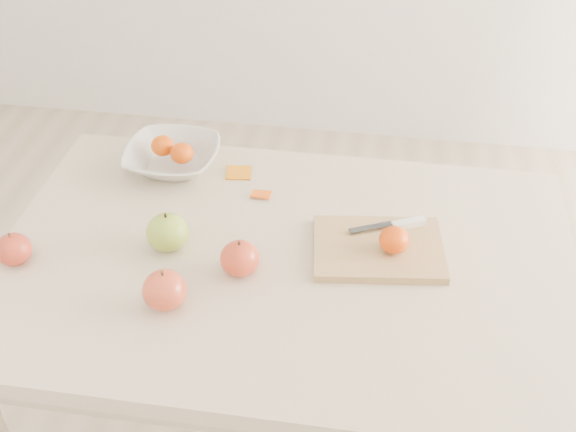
# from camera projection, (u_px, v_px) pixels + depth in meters

# --- Properties ---
(table) EXTENTS (1.20, 0.80, 0.75)m
(table) POSITION_uv_depth(u_px,v_px,m) (284.00, 292.00, 1.55)
(table) COLOR beige
(table) RESTS_ON ground
(cutting_board) EXTENTS (0.29, 0.23, 0.02)m
(cutting_board) POSITION_uv_depth(u_px,v_px,m) (378.00, 249.00, 1.50)
(cutting_board) COLOR tan
(cutting_board) RESTS_ON table
(board_tangerine) EXTENTS (0.06, 0.06, 0.05)m
(board_tangerine) POSITION_uv_depth(u_px,v_px,m) (394.00, 240.00, 1.46)
(board_tangerine) COLOR #D04607
(board_tangerine) RESTS_ON cutting_board
(fruit_bowl) EXTENTS (0.23, 0.23, 0.06)m
(fruit_bowl) POSITION_uv_depth(u_px,v_px,m) (172.00, 157.00, 1.74)
(fruit_bowl) COLOR silver
(fruit_bowl) RESTS_ON table
(bowl_tangerine_near) EXTENTS (0.06, 0.06, 0.05)m
(bowl_tangerine_near) POSITION_uv_depth(u_px,v_px,m) (163.00, 146.00, 1.73)
(bowl_tangerine_near) COLOR #E06307
(bowl_tangerine_near) RESTS_ON fruit_bowl
(bowl_tangerine_far) EXTENTS (0.06, 0.06, 0.05)m
(bowl_tangerine_far) POSITION_uv_depth(u_px,v_px,m) (182.00, 153.00, 1.71)
(bowl_tangerine_far) COLOR #E74408
(bowl_tangerine_far) RESTS_ON fruit_bowl
(orange_peel_a) EXTENTS (0.06, 0.05, 0.01)m
(orange_peel_a) POSITION_uv_depth(u_px,v_px,m) (239.00, 174.00, 1.72)
(orange_peel_a) COLOR orange
(orange_peel_a) RESTS_ON table
(orange_peel_b) EXTENTS (0.05, 0.04, 0.01)m
(orange_peel_b) POSITION_uv_depth(u_px,v_px,m) (261.00, 195.00, 1.66)
(orange_peel_b) COLOR #ED5E10
(orange_peel_b) RESTS_ON table
(paring_knife) EXTENTS (0.16, 0.08, 0.01)m
(paring_knife) POSITION_uv_depth(u_px,v_px,m) (403.00, 224.00, 1.54)
(paring_knife) COLOR white
(paring_knife) RESTS_ON cutting_board
(apple_green) EXTENTS (0.09, 0.09, 0.08)m
(apple_green) POSITION_uv_depth(u_px,v_px,m) (168.00, 232.00, 1.49)
(apple_green) COLOR #5F8C20
(apple_green) RESTS_ON table
(apple_red_d) EXTENTS (0.07, 0.07, 0.07)m
(apple_red_d) POSITION_uv_depth(u_px,v_px,m) (13.00, 249.00, 1.46)
(apple_red_d) COLOR maroon
(apple_red_d) RESTS_ON table
(apple_red_c) EXTENTS (0.08, 0.08, 0.08)m
(apple_red_c) POSITION_uv_depth(u_px,v_px,m) (164.00, 290.00, 1.36)
(apple_red_c) COLOR maroon
(apple_red_c) RESTS_ON table
(apple_red_e) EXTENTS (0.08, 0.08, 0.07)m
(apple_red_e) POSITION_uv_depth(u_px,v_px,m) (240.00, 258.00, 1.43)
(apple_red_e) COLOR maroon
(apple_red_e) RESTS_ON table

